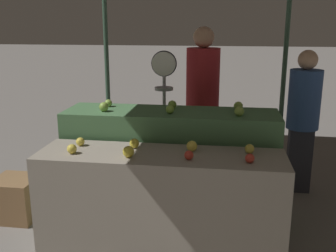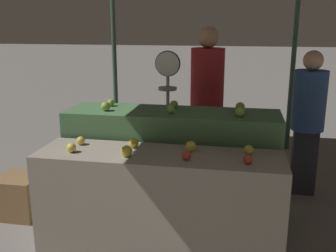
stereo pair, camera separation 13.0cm
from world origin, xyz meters
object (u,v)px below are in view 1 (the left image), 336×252
(person_customer_right, at_px, (202,96))
(person_customer_left, at_px, (303,112))
(person_vendor_at_scale, at_px, (202,94))
(produce_scale, at_px, (164,91))
(wooden_crate_side, at_px, (16,198))

(person_customer_right, bearing_deg, person_customer_left, 117.99)
(person_vendor_at_scale, relative_size, person_customer_left, 1.15)
(produce_scale, xyz_separation_m, person_customer_right, (0.36, 1.10, -0.25))
(person_customer_left, bearing_deg, person_customer_right, -38.87)
(person_customer_left, distance_m, wooden_crate_side, 3.09)
(produce_scale, bearing_deg, person_customer_left, 5.38)
(person_vendor_at_scale, bearing_deg, person_customer_right, -64.02)
(produce_scale, distance_m, person_vendor_at_scale, 0.53)
(person_vendor_at_scale, relative_size, person_customer_right, 1.17)
(person_customer_left, xyz_separation_m, wooden_crate_side, (-2.82, -1.06, -0.71))
(person_customer_right, height_order, wooden_crate_side, person_customer_right)
(produce_scale, relative_size, person_vendor_at_scale, 0.86)
(produce_scale, distance_m, person_customer_left, 1.53)
(produce_scale, height_order, wooden_crate_side, produce_scale)
(person_customer_right, relative_size, wooden_crate_side, 3.83)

